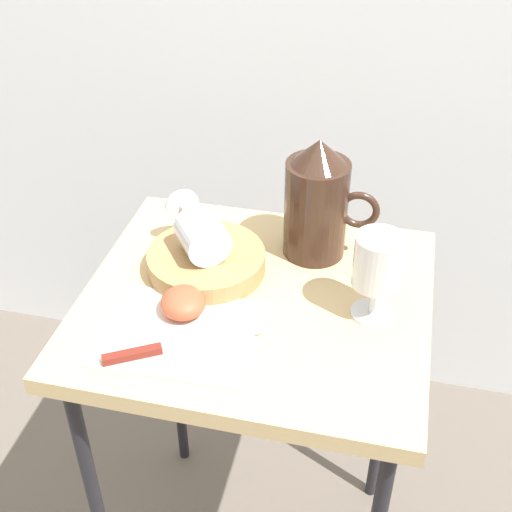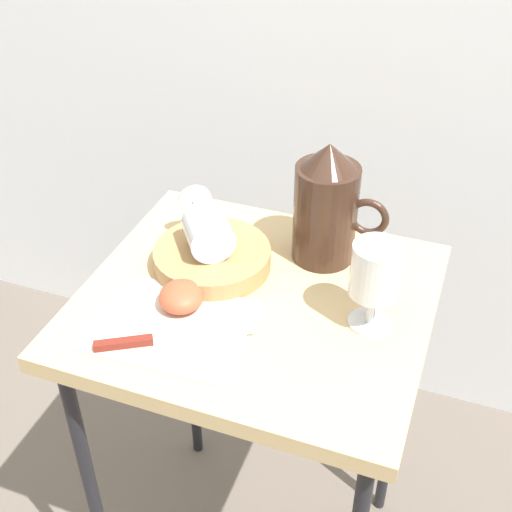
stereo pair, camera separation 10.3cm
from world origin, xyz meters
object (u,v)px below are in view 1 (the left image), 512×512
(pitcher, at_px, (317,208))
(knife, at_px, (159,349))
(apple_half_right, at_px, (183,301))
(table, at_px, (256,332))
(wine_glass_upright, at_px, (377,265))
(wine_glass_tipped_near, at_px, (201,234))
(apple_half_left, at_px, (183,304))
(basket_tray, at_px, (206,261))

(pitcher, relative_size, knife, 1.02)
(apple_half_right, bearing_deg, pitcher, 50.63)
(table, bearing_deg, pitcher, 63.94)
(wine_glass_upright, bearing_deg, table, -179.70)
(wine_glass_upright, relative_size, wine_glass_tipped_near, 0.94)
(apple_half_left, relative_size, apple_half_right, 1.00)
(table, bearing_deg, wine_glass_upright, 0.30)
(table, xyz_separation_m, wine_glass_tipped_near, (-0.10, 0.05, 0.15))
(basket_tray, relative_size, wine_glass_tipped_near, 1.29)
(pitcher, height_order, wine_glass_upright, pitcher)
(basket_tray, distance_m, wine_glass_tipped_near, 0.05)
(table, relative_size, apple_half_right, 10.66)
(basket_tray, bearing_deg, knife, -92.87)
(table, relative_size, knife, 3.53)
(wine_glass_upright, distance_m, apple_half_left, 0.30)
(apple_half_left, bearing_deg, knife, -95.54)
(basket_tray, bearing_deg, wine_glass_upright, -9.85)
(wine_glass_tipped_near, height_order, apple_half_left, wine_glass_tipped_near)
(table, height_order, apple_half_right, apple_half_right)
(basket_tray, bearing_deg, apple_half_left, -90.87)
(pitcher, xyz_separation_m, wine_glass_tipped_near, (-0.17, -0.09, -0.02))
(pitcher, bearing_deg, wine_glass_upright, -51.73)
(wine_glass_tipped_near, distance_m, apple_half_left, 0.13)
(pitcher, xyz_separation_m, knife, (-0.18, -0.30, -0.08))
(apple_half_right, height_order, knife, apple_half_right)
(apple_half_left, bearing_deg, apple_half_right, 107.15)
(wine_glass_upright, height_order, apple_half_left, wine_glass_upright)
(wine_glass_tipped_near, bearing_deg, knife, -91.25)
(pitcher, distance_m, wine_glass_upright, 0.18)
(pitcher, bearing_deg, apple_half_left, -128.43)
(knife, bearing_deg, apple_half_right, 85.72)
(basket_tray, distance_m, knife, 0.21)
(pitcher, bearing_deg, table, -116.06)
(pitcher, height_order, apple_half_left, pitcher)
(wine_glass_upright, xyz_separation_m, wine_glass_tipped_near, (-0.28, 0.05, -0.02))
(wine_glass_tipped_near, xyz_separation_m, apple_half_right, (0.00, -0.11, -0.05))
(apple_half_left, relative_size, knife, 0.33)
(table, distance_m, knife, 0.21)
(apple_half_left, bearing_deg, wine_glass_tipped_near, 92.01)
(apple_half_right, bearing_deg, wine_glass_upright, 12.82)
(wine_glass_tipped_near, bearing_deg, apple_half_right, -88.71)
(basket_tray, height_order, wine_glass_upright, wine_glass_upright)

